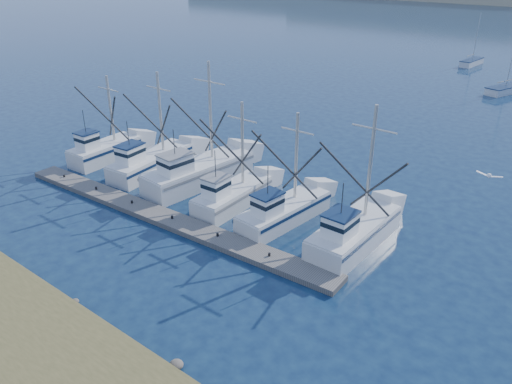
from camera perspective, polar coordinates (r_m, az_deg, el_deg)
ground at (r=27.68m, az=-7.95°, el=-11.77°), size 500.00×500.00×0.00m
floating_dock at (r=35.22m, az=-10.71°, el=-2.80°), size 27.54×3.01×0.37m
trawler_fleet at (r=37.85m, az=-5.23°, el=1.00°), size 26.87×9.62×9.44m
sailboat_near at (r=74.29m, az=26.56°, el=10.43°), size 3.82×6.34×8.10m
sailboat_far at (r=91.32m, az=23.41°, el=13.45°), size 2.21×6.07×8.10m
flying_gull at (r=23.44m, az=25.09°, el=1.72°), size 1.09×0.20×0.20m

